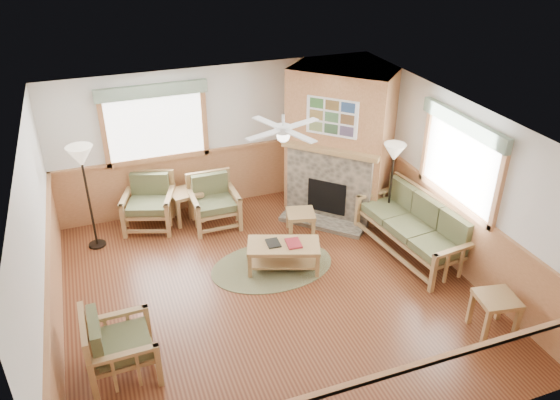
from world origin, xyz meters
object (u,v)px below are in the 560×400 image
object	(u,v)px
armchair_back_right	(214,202)
footstool	(300,222)
sofa	(412,227)
end_table_chairs	(186,206)
floor_lamp_right	(391,188)
armchair_back_left	(149,203)
armchair_left	(121,344)
coffee_table	(284,256)
end_table_sofa	(494,314)
floor_lamp_left	(89,198)

from	to	relation	value
armchair_back_right	footstool	xyz separation A→B (m)	(1.35, -0.80, -0.25)
sofa	end_table_chairs	bearing A→B (deg)	-131.59
floor_lamp_right	armchair_back_left	bearing A→B (deg)	158.43
armchair_left	footstool	xyz separation A→B (m)	(3.30, 2.29, -0.25)
coffee_table	floor_lamp_right	distance (m)	2.29
floor_lamp_right	footstool	bearing A→B (deg)	164.22
armchair_left	armchair_back_right	bearing A→B (deg)	-33.73
floor_lamp_right	end_table_chairs	bearing A→B (deg)	154.63
armchair_back_left	end_table_sofa	xyz separation A→B (m)	(3.97, -4.40, -0.18)
floor_lamp_left	end_table_sofa	bearing A→B (deg)	-39.59
sofa	armchair_back_right	world-z (taller)	sofa
end_table_chairs	floor_lamp_right	world-z (taller)	floor_lamp_right
armchair_back_left	end_table_chairs	world-z (taller)	armchair_back_left
armchair_back_right	end_table_sofa	xyz separation A→B (m)	(2.86, -4.06, -0.16)
coffee_table	floor_lamp_left	size ratio (longest dim) A/B	0.61
end_table_sofa	floor_lamp_right	world-z (taller)	floor_lamp_right
armchair_back_left	end_table_sofa	size ratio (longest dim) A/B	1.62
floor_lamp_left	floor_lamp_right	distance (m)	5.10
footstool	floor_lamp_left	size ratio (longest dim) A/B	0.26
armchair_back_left	footstool	bearing A→B (deg)	-6.03
coffee_table	footstool	size ratio (longest dim) A/B	2.37
sofa	floor_lamp_left	size ratio (longest dim) A/B	1.13
armchair_back_right	floor_lamp_left	size ratio (longest dim) A/B	0.49
coffee_table	armchair_back_left	bearing A→B (deg)	151.42
end_table_sofa	sofa	bearing A→B (deg)	90.00
end_table_chairs	armchair_back_left	bearing A→B (deg)	180.00
armchair_back_left	footstool	distance (m)	2.73
sofa	end_table_chairs	distance (m)	4.05
end_table_chairs	armchair_left	bearing A→B (deg)	-113.59
end_table_chairs	floor_lamp_left	world-z (taller)	floor_lamp_left
sofa	end_table_chairs	xyz separation A→B (m)	(-3.31, 2.34, -0.18)
floor_lamp_left	floor_lamp_right	bearing A→B (deg)	-14.20
sofa	end_table_chairs	size ratio (longest dim) A/B	3.49
armchair_back_left	coffee_table	size ratio (longest dim) A/B	0.83
sofa	floor_lamp_left	distance (m)	5.36
footstool	floor_lamp_left	xyz separation A→B (m)	(-3.44, 0.83, 0.72)
armchair_back_right	floor_lamp_right	xyz separation A→B (m)	(2.86, -1.23, 0.38)
armchair_left	end_table_chairs	xyz separation A→B (m)	(1.50, 3.43, -0.16)
sofa	armchair_back_left	world-z (taller)	sofa
armchair_back_left	coffee_table	distance (m)	2.74
sofa	end_table_chairs	world-z (taller)	sofa
floor_lamp_left	armchair_left	bearing A→B (deg)	-87.50
end_table_sofa	armchair_left	bearing A→B (deg)	168.54
end_table_sofa	coffee_table	bearing A→B (deg)	132.50
end_table_chairs	sofa	bearing A→B (deg)	-35.26
armchair_back_right	floor_lamp_right	size ratio (longest dim) A/B	0.55
armchair_back_left	armchair_left	bearing A→B (deg)	-84.85
armchair_left	floor_lamp_right	xyz separation A→B (m)	(4.80, 1.86, 0.37)
armchair_left	end_table_sofa	bearing A→B (deg)	-102.98
coffee_table	sofa	bearing A→B (deg)	12.23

